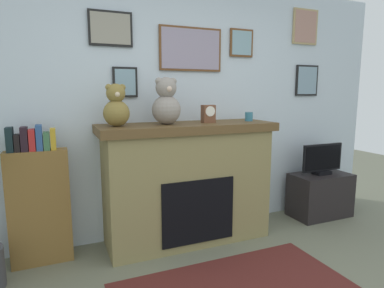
{
  "coord_description": "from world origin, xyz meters",
  "views": [
    {
      "loc": [
        -1.15,
        -1.24,
        1.48
      ],
      "look_at": [
        0.08,
        1.67,
        0.98
      ],
      "focal_mm": 30.63,
      "sensor_mm": 36.0,
      "label": 1
    }
  ],
  "objects_px": {
    "fireplace": "(188,182)",
    "teddy_bear_cream": "(166,103)",
    "teddy_bear_grey": "(116,107)",
    "television": "(322,160)",
    "bookshelf": "(39,201)",
    "tv_stand": "(320,195)",
    "mantel_clock": "(208,114)",
    "candle_jar": "(249,117)"
  },
  "relations": [
    {
      "from": "bookshelf",
      "to": "teddy_bear_cream",
      "type": "xyz_separation_m",
      "value": [
        1.13,
        -0.09,
        0.82
      ]
    },
    {
      "from": "tv_stand",
      "to": "teddy_bear_grey",
      "type": "height_order",
      "value": "teddy_bear_grey"
    },
    {
      "from": "bookshelf",
      "to": "teddy_bear_grey",
      "type": "relative_size",
      "value": 3.26
    },
    {
      "from": "television",
      "to": "teddy_bear_grey",
      "type": "relative_size",
      "value": 1.5
    },
    {
      "from": "bookshelf",
      "to": "teddy_bear_grey",
      "type": "height_order",
      "value": "teddy_bear_grey"
    },
    {
      "from": "mantel_clock",
      "to": "bookshelf",
      "type": "bearing_deg",
      "value": 176.68
    },
    {
      "from": "teddy_bear_grey",
      "to": "teddy_bear_cream",
      "type": "height_order",
      "value": "teddy_bear_cream"
    },
    {
      "from": "candle_jar",
      "to": "mantel_clock",
      "type": "distance_m",
      "value": 0.47
    },
    {
      "from": "candle_jar",
      "to": "teddy_bear_grey",
      "type": "bearing_deg",
      "value": -179.98
    },
    {
      "from": "bookshelf",
      "to": "teddy_bear_cream",
      "type": "height_order",
      "value": "teddy_bear_cream"
    },
    {
      "from": "fireplace",
      "to": "teddy_bear_cream",
      "type": "relative_size",
      "value": 3.94
    },
    {
      "from": "candle_jar",
      "to": "teddy_bear_cream",
      "type": "distance_m",
      "value": 0.91
    },
    {
      "from": "tv_stand",
      "to": "mantel_clock",
      "type": "height_order",
      "value": "mantel_clock"
    },
    {
      "from": "tv_stand",
      "to": "teddy_bear_grey",
      "type": "bearing_deg",
      "value": 179.75
    },
    {
      "from": "bookshelf",
      "to": "mantel_clock",
      "type": "distance_m",
      "value": 1.71
    },
    {
      "from": "bookshelf",
      "to": "fireplace",
      "type": "bearing_deg",
      "value": -3.04
    },
    {
      "from": "bookshelf",
      "to": "tv_stand",
      "type": "distance_m",
      "value": 3.06
    },
    {
      "from": "fireplace",
      "to": "television",
      "type": "height_order",
      "value": "fireplace"
    },
    {
      "from": "bookshelf",
      "to": "tv_stand",
      "type": "bearing_deg",
      "value": -1.88
    },
    {
      "from": "television",
      "to": "fireplace",
      "type": "bearing_deg",
      "value": 178.99
    },
    {
      "from": "television",
      "to": "candle_jar",
      "type": "distance_m",
      "value": 1.16
    },
    {
      "from": "fireplace",
      "to": "television",
      "type": "xyz_separation_m",
      "value": [
        1.71,
        -0.03,
        0.09
      ]
    },
    {
      "from": "candle_jar",
      "to": "teddy_bear_grey",
      "type": "relative_size",
      "value": 0.25
    },
    {
      "from": "bookshelf",
      "to": "teddy_bear_cream",
      "type": "relative_size",
      "value": 2.79
    },
    {
      "from": "candle_jar",
      "to": "teddy_bear_grey",
      "type": "xyz_separation_m",
      "value": [
        -1.36,
        -0.0,
        0.12
      ]
    },
    {
      "from": "fireplace",
      "to": "teddy_bear_cream",
      "type": "height_order",
      "value": "teddy_bear_cream"
    },
    {
      "from": "mantel_clock",
      "to": "television",
      "type": "bearing_deg",
      "value": -0.42
    },
    {
      "from": "television",
      "to": "teddy_bear_grey",
      "type": "bearing_deg",
      "value": 179.71
    },
    {
      "from": "tv_stand",
      "to": "teddy_bear_cream",
      "type": "xyz_separation_m",
      "value": [
        -1.92,
        0.01,
        1.12
      ]
    },
    {
      "from": "bookshelf",
      "to": "mantel_clock",
      "type": "relative_size",
      "value": 6.98
    },
    {
      "from": "bookshelf",
      "to": "tv_stand",
      "type": "relative_size",
      "value": 1.71
    },
    {
      "from": "candle_jar",
      "to": "teddy_bear_grey",
      "type": "height_order",
      "value": "teddy_bear_grey"
    },
    {
      "from": "television",
      "to": "mantel_clock",
      "type": "relative_size",
      "value": 3.22
    },
    {
      "from": "teddy_bear_grey",
      "to": "tv_stand",
      "type": "bearing_deg",
      "value": -0.25
    },
    {
      "from": "fireplace",
      "to": "bookshelf",
      "type": "xyz_separation_m",
      "value": [
        -1.34,
        0.07,
        -0.04
      ]
    },
    {
      "from": "bookshelf",
      "to": "mantel_clock",
      "type": "bearing_deg",
      "value": -3.32
    },
    {
      "from": "bookshelf",
      "to": "teddy_bear_grey",
      "type": "xyz_separation_m",
      "value": [
        0.67,
        -0.09,
        0.79
      ]
    },
    {
      "from": "mantel_clock",
      "to": "teddy_bear_cream",
      "type": "distance_m",
      "value": 0.44
    },
    {
      "from": "teddy_bear_grey",
      "to": "teddy_bear_cream",
      "type": "xyz_separation_m",
      "value": [
        0.46,
        -0.0,
        0.03
      ]
    },
    {
      "from": "bookshelf",
      "to": "teddy_bear_grey",
      "type": "bearing_deg",
      "value": -7.64
    },
    {
      "from": "teddy_bear_grey",
      "to": "television",
      "type": "bearing_deg",
      "value": -0.29
    },
    {
      "from": "fireplace",
      "to": "candle_jar",
      "type": "height_order",
      "value": "candle_jar"
    }
  ]
}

